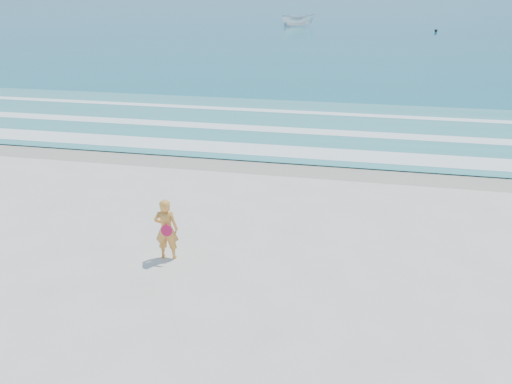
# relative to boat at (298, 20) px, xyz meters

# --- Properties ---
(ground) EXTENTS (400.00, 400.00, 0.00)m
(ground) POSITION_rel_boat_xyz_m (5.66, -66.19, -0.94)
(ground) COLOR silver
(ground) RESTS_ON ground
(wet_sand) EXTENTS (400.00, 2.40, 0.00)m
(wet_sand) POSITION_rel_boat_xyz_m (5.66, -57.19, -0.93)
(wet_sand) COLOR #B2A893
(wet_sand) RESTS_ON ground
(ocean) EXTENTS (400.00, 190.00, 0.04)m
(ocean) POSITION_rel_boat_xyz_m (5.66, 38.81, -0.92)
(ocean) COLOR #19727F
(ocean) RESTS_ON ground
(shallow) EXTENTS (400.00, 10.00, 0.01)m
(shallow) POSITION_rel_boat_xyz_m (5.66, -52.19, -0.89)
(shallow) COLOR #59B7AD
(shallow) RESTS_ON ocean
(foam_near) EXTENTS (400.00, 1.40, 0.01)m
(foam_near) POSITION_rel_boat_xyz_m (5.66, -55.89, -0.88)
(foam_near) COLOR white
(foam_near) RESTS_ON shallow
(foam_mid) EXTENTS (400.00, 0.90, 0.01)m
(foam_mid) POSITION_rel_boat_xyz_m (5.66, -52.99, -0.88)
(foam_mid) COLOR white
(foam_mid) RESTS_ON shallow
(foam_far) EXTENTS (400.00, 0.60, 0.01)m
(foam_far) POSITION_rel_boat_xyz_m (5.66, -49.69, -0.88)
(foam_far) COLOR white
(foam_far) RESTS_ON shallow
(boat) EXTENTS (4.95, 3.07, 1.79)m
(boat) POSITION_rel_boat_xyz_m (0.00, 0.00, 0.00)
(boat) COLOR white
(boat) RESTS_ON ocean
(buoy) EXTENTS (0.38, 0.38, 0.38)m
(buoy) POSITION_rel_boat_xyz_m (18.01, -5.12, -0.71)
(buoy) COLOR black
(buoy) RESTS_ON ocean
(woman) EXTENTS (0.59, 0.44, 1.50)m
(woman) POSITION_rel_boat_xyz_m (4.68, -64.18, -0.19)
(woman) COLOR orange
(woman) RESTS_ON ground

